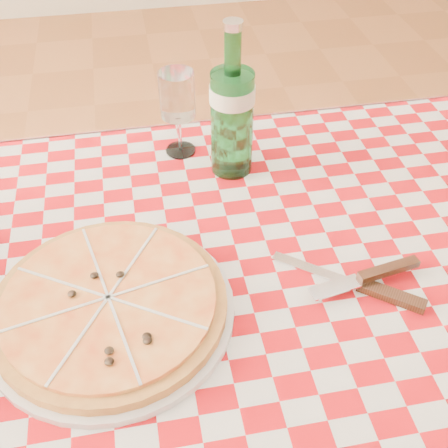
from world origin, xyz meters
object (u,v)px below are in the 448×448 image
Objects in this scene: pizza_plate at (110,304)px; wine_glass at (178,114)px; water_bottle at (232,102)px; dining_table at (242,316)px.

pizza_plate is 2.10× the size of wine_glass.
wine_glass is at bearing 140.28° from water_bottle.
dining_table is 0.37m from water_bottle.
water_bottle reaches higher than pizza_plate.
water_bottle reaches higher than dining_table.
water_bottle is (0.04, 0.28, 0.24)m from dining_table.
wine_glass reaches higher than dining_table.
dining_table is at bearing -81.39° from wine_glass.
pizza_plate is 0.41m from water_bottle.
pizza_plate is at bearing -111.36° from wine_glass.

